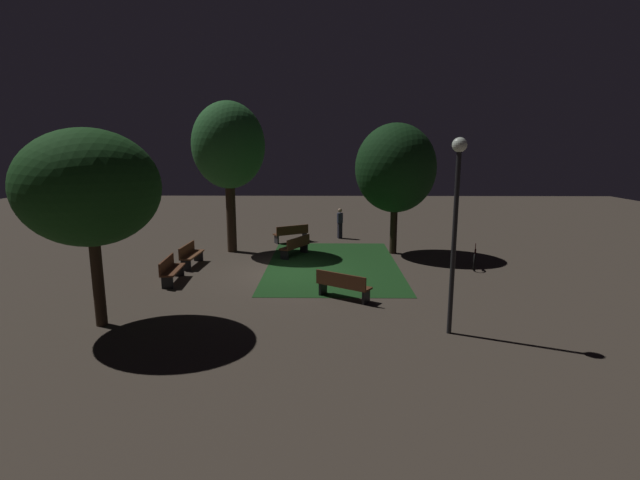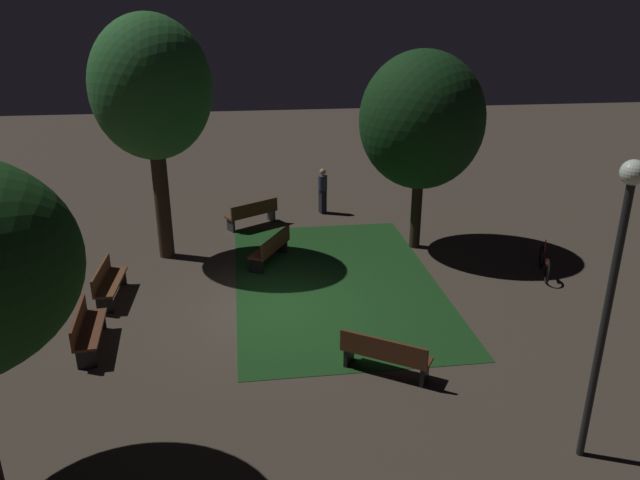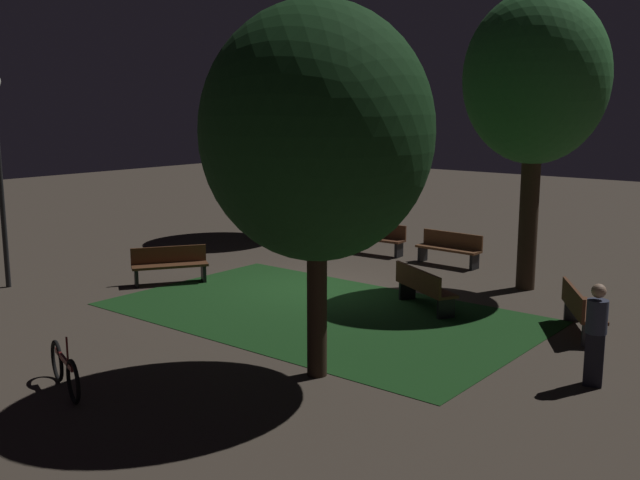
% 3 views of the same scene
% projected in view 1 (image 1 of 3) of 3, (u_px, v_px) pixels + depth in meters
% --- Properties ---
extents(ground_plane, '(60.00, 60.00, 0.00)m').
position_uv_depth(ground_plane, '(292.00, 274.00, 17.63)').
color(ground_plane, '#473D33').
extents(grass_lawn, '(8.69, 5.29, 0.01)m').
position_uv_depth(grass_lawn, '(333.00, 265.00, 18.99)').
color(grass_lawn, '#194219').
rests_on(grass_lawn, ground).
extents(bench_near_trees, '(1.81, 0.54, 0.88)m').
position_uv_depth(bench_near_trees, '(190.00, 254.00, 18.78)').
color(bench_near_trees, brown).
rests_on(bench_near_trees, ground).
extents(bench_front_left, '(1.83, 0.61, 0.88)m').
position_uv_depth(bench_front_left, '(171.00, 269.00, 16.42)').
color(bench_front_left, brown).
rests_on(bench_front_left, ground).
extents(bench_lawn_edge, '(1.39, 1.77, 0.88)m').
position_uv_depth(bench_lawn_edge, '(343.00, 285.00, 14.52)').
color(bench_lawn_edge, '#512D19').
rests_on(bench_lawn_edge, ground).
extents(bench_corner, '(1.35, 1.78, 0.88)m').
position_uv_depth(bench_corner, '(291.00, 233.00, 23.49)').
color(bench_corner, brown).
rests_on(bench_corner, ground).
extents(bench_back_row, '(1.81, 1.29, 0.88)m').
position_uv_depth(bench_back_row, '(296.00, 246.00, 20.38)').
color(bench_back_row, brown).
rests_on(bench_back_row, ground).
extents(tree_lawn_side, '(3.54, 3.54, 5.21)m').
position_uv_depth(tree_lawn_side, '(89.00, 188.00, 11.77)').
color(tree_lawn_side, '#38281C').
rests_on(tree_lawn_side, ground).
extents(tree_left_canopy, '(3.56, 3.56, 5.81)m').
position_uv_depth(tree_left_canopy, '(395.00, 168.00, 20.35)').
color(tree_left_canopy, '#2D2116').
rests_on(tree_left_canopy, ground).
extents(tree_back_left, '(3.24, 3.24, 6.77)m').
position_uv_depth(tree_back_left, '(229.00, 146.00, 20.54)').
color(tree_back_left, '#38281C').
rests_on(tree_back_left, ground).
extents(lamp_post_path_center, '(0.36, 0.36, 4.96)m').
position_uv_depth(lamp_post_path_center, '(456.00, 205.00, 11.29)').
color(lamp_post_path_center, black).
rests_on(lamp_post_path_center, ground).
extents(bicycle, '(1.61, 0.61, 0.93)m').
position_uv_depth(bicycle, '(475.00, 259.00, 18.53)').
color(bicycle, black).
rests_on(bicycle, ground).
extents(pedestrian, '(0.32, 0.32, 1.61)m').
position_uv_depth(pedestrian, '(340.00, 223.00, 24.48)').
color(pedestrian, black).
rests_on(pedestrian, ground).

